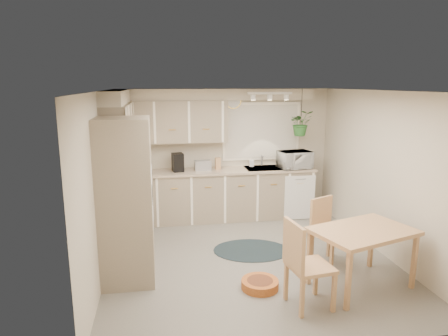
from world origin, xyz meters
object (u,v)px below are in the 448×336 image
at_px(microwave, 295,158).
at_px(braided_rug, 251,250).
at_px(chair_left, 310,264).
at_px(pet_bed, 260,284).
at_px(chair_back, 331,233).
at_px(dining_table, 361,258).

bearing_deg(microwave, braided_rug, -139.48).
height_order(chair_left, microwave, microwave).
distance_m(chair_left, pet_bed, 0.80).
bearing_deg(chair_back, dining_table, 73.47).
distance_m(dining_table, microwave, 2.82).
height_order(dining_table, microwave, microwave).
relative_size(pet_bed, microwave, 0.80).
height_order(dining_table, pet_bed, dining_table).
bearing_deg(dining_table, chair_back, 99.07).
xyz_separation_m(dining_table, chair_left, (-0.80, -0.33, 0.14)).
xyz_separation_m(dining_table, chair_back, (-0.11, 0.66, 0.09)).
xyz_separation_m(dining_table, braided_rug, (-1.09, 1.28, -0.37)).
bearing_deg(braided_rug, pet_bed, -97.94).
bearing_deg(chair_left, braided_rug, -177.20).
xyz_separation_m(braided_rug, pet_bed, (-0.16, -1.13, 0.05)).
height_order(chair_left, chair_back, chair_left).
xyz_separation_m(chair_back, pet_bed, (-1.15, -0.51, -0.41)).
height_order(chair_left, pet_bed, chair_left).
relative_size(chair_left, pet_bed, 2.20).
height_order(chair_back, microwave, microwave).
distance_m(dining_table, chair_left, 0.87).
bearing_deg(braided_rug, dining_table, -49.44).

